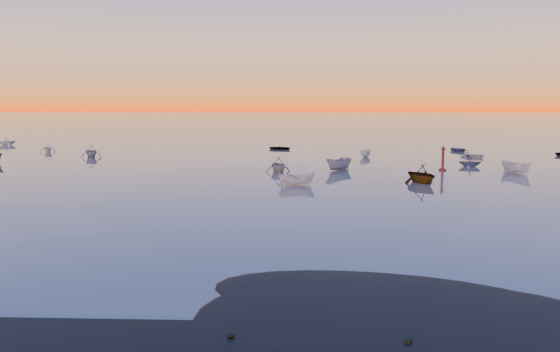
{
  "coord_description": "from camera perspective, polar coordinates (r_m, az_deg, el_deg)",
  "views": [
    {
      "loc": [
        3.69,
        -23.51,
        8.69
      ],
      "look_at": [
        1.73,
        28.0,
        1.57
      ],
      "focal_mm": 35.0,
      "sensor_mm": 36.0,
      "label": 1
    }
  ],
  "objects": [
    {
      "name": "moored_fleet",
      "position": [
        77.09,
        -0.58,
        1.39
      ],
      "size": [
        124.0,
        58.0,
        1.2
      ],
      "primitive_type": null,
      "color": "silver",
      "rests_on": "ground"
    },
    {
      "name": "boat_near_right",
      "position": [
        67.51,
        -0.16,
        0.47
      ],
      "size": [
        4.37,
        3.08,
        1.4
      ],
      "primitive_type": "imported",
      "rotation": [
        0.0,
        0.0,
        3.5
      ],
      "color": "gray",
      "rests_on": "ground"
    },
    {
      "name": "channel_marker",
      "position": [
        71.44,
        16.65,
        1.58
      ],
      "size": [
        0.91,
        0.91,
        3.24
      ],
      "color": "#48120F",
      "rests_on": "ground"
    },
    {
      "name": "mud_lobes",
      "position": [
        24.41,
        -6.84,
        -13.04
      ],
      "size": [
        140.0,
        6.0,
        0.07
      ],
      "primitive_type": null,
      "color": "black",
      "rests_on": "ground"
    },
    {
      "name": "ground",
      "position": [
        123.87,
        0.46,
        3.84
      ],
      "size": [
        600.0,
        600.0,
        0.0
      ],
      "primitive_type": "plane",
      "color": "slate",
      "rests_on": "ground"
    },
    {
      "name": "boat_near_center",
      "position": [
        56.61,
        1.75,
        -0.97
      ],
      "size": [
        2.32,
        4.09,
        1.33
      ],
      "primitive_type": "imported",
      "rotation": [
        0.0,
        0.0,
        1.76
      ],
      "color": "silver",
      "rests_on": "ground"
    }
  ]
}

